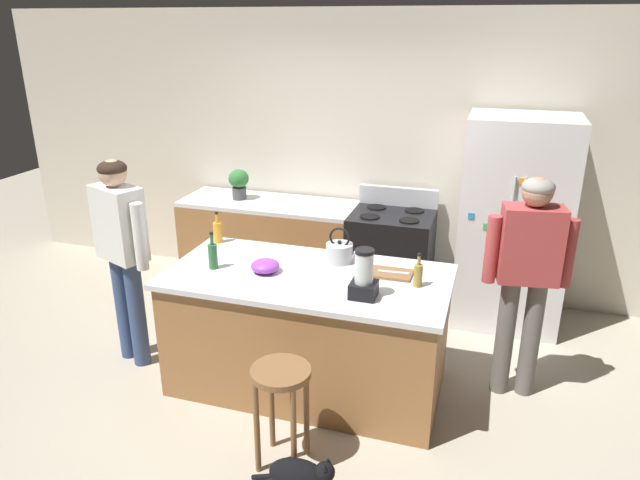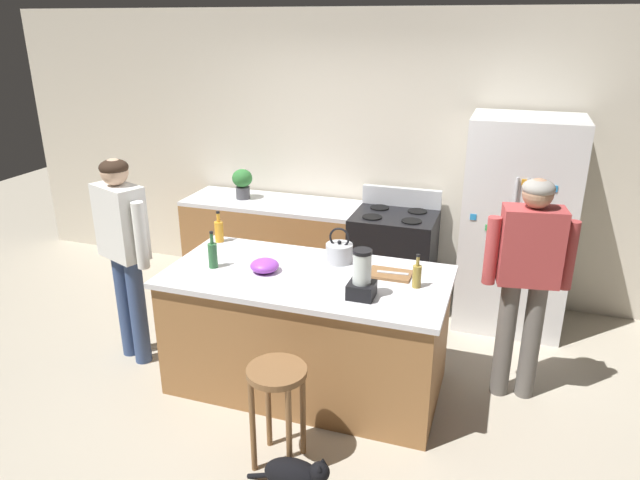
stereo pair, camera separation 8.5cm
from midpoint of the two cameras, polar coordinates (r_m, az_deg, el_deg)
The scene contains 19 objects.
ground_plane at distance 4.54m, azimuth -1.72°, elevation -13.86°, with size 14.00×14.00×0.00m, color #B2A893.
back_wall at distance 5.75m, azimuth 4.54°, elevation 8.34°, with size 8.00×0.10×2.70m, color beige.
kitchen_island at distance 4.30m, azimuth -1.79°, elevation -8.87°, with size 2.00×1.00×0.90m.
back_counter_run at distance 5.87m, azimuth -4.23°, elevation -0.55°, with size 2.00×0.64×0.90m.
refrigerator at distance 5.29m, azimuth 18.04°, elevation 1.53°, with size 0.90×0.73×1.86m.
stove_range at distance 5.55m, azimuth 6.50°, elevation -1.79°, with size 0.76×0.65×1.08m.
person_by_island_left at distance 4.63m, azimuth -19.40°, elevation -0.37°, with size 0.58×0.35×1.65m.
person_by_sink_right at distance 4.21m, azimuth 19.14°, elevation -2.62°, with size 0.60×0.28×1.63m.
bar_stool at distance 3.56m, azimuth -4.54°, elevation -14.56°, with size 0.36×0.36×0.67m.
cat at distance 3.63m, azimuth -2.59°, elevation -22.09°, with size 0.52×0.18×0.26m.
potted_plant at distance 5.84m, azimuth -8.40°, elevation 5.64°, with size 0.20×0.20×0.30m.
blender_appliance at distance 3.72m, azimuth 3.68°, elevation -3.66°, with size 0.17×0.17×0.33m.
bottle_soda at distance 4.72m, azimuth -10.53°, elevation 0.83°, with size 0.07×0.07×0.26m.
bottle_vinegar at distance 3.93m, azimuth 9.01°, elevation -3.36°, with size 0.06×0.06×0.24m.
bottle_olive_oil at distance 4.23m, azimuth -11.05°, elevation -1.47°, with size 0.07×0.07×0.28m.
mixing_bowl at distance 4.13m, azimuth -6.00°, elevation -2.56°, with size 0.21×0.21×0.09m, color purple.
tea_kettle at distance 4.27m, azimuth 1.37°, elevation -1.17°, with size 0.28×0.20×0.27m.
cutting_board at distance 4.10m, azimuth 6.36°, elevation -3.29°, with size 0.30×0.20×0.02m, color brown.
chef_knife at distance 4.10m, azimuth 6.64°, elevation -3.16°, with size 0.22×0.03×0.01m, color #B7BABF.
Camera 1 is at (1.20, -3.54, 2.58)m, focal length 32.57 mm.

